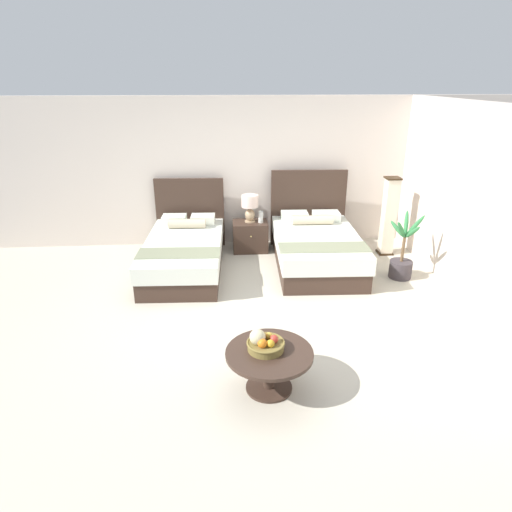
# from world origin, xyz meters

# --- Properties ---
(ground_plane) EXTENTS (9.27, 9.26, 0.02)m
(ground_plane) POSITION_xyz_m (0.00, 0.00, -0.01)
(ground_plane) COLOR beige
(wall_back) EXTENTS (9.27, 0.12, 2.51)m
(wall_back) POSITION_xyz_m (0.00, 2.83, 1.25)
(wall_back) COLOR beige
(wall_back) RESTS_ON ground
(wall_side_right) EXTENTS (0.12, 4.86, 2.51)m
(wall_side_right) POSITION_xyz_m (2.83, 0.40, 1.25)
(wall_side_right) COLOR silver
(wall_side_right) RESTS_ON ground
(bed_near_window) EXTENTS (1.23, 2.27, 1.20)m
(bed_near_window) POSITION_xyz_m (-1.02, 1.65, 0.29)
(bed_near_window) COLOR #3B2A20
(bed_near_window) RESTS_ON ground
(bed_near_corner) EXTENTS (1.36, 2.14, 1.32)m
(bed_near_corner) POSITION_xyz_m (1.03, 1.65, 0.31)
(bed_near_corner) COLOR #3B2A20
(bed_near_corner) RESTS_ON ground
(nightstand) EXTENTS (0.59, 0.47, 0.51)m
(nightstand) POSITION_xyz_m (0.04, 2.35, 0.25)
(nightstand) COLOR #3B2A20
(nightstand) RESTS_ON ground
(table_lamp) EXTENTS (0.28, 0.28, 0.46)m
(table_lamp) POSITION_xyz_m (0.04, 2.37, 0.80)
(table_lamp) COLOR tan
(table_lamp) RESTS_ON nightstand
(vase) EXTENTS (0.08, 0.08, 0.20)m
(vase) POSITION_xyz_m (0.21, 2.31, 0.61)
(vase) COLOR silver
(vase) RESTS_ON nightstand
(coffee_table) EXTENTS (0.82, 0.82, 0.42)m
(coffee_table) POSITION_xyz_m (-0.02, -1.34, 0.32)
(coffee_table) COLOR #3B2A20
(coffee_table) RESTS_ON ground
(fruit_bowl) EXTENTS (0.36, 0.36, 0.21)m
(fruit_bowl) POSITION_xyz_m (-0.06, -1.31, 0.49)
(fruit_bowl) COLOR olive
(fruit_bowl) RESTS_ON coffee_table
(floor_lamp_corner) EXTENTS (0.24, 0.24, 1.30)m
(floor_lamp_corner) POSITION_xyz_m (2.30, 2.02, 0.65)
(floor_lamp_corner) COLOR #322212
(floor_lamp_corner) RESTS_ON ground
(potted_palm) EXTENTS (0.47, 0.54, 0.99)m
(potted_palm) POSITION_xyz_m (2.20, 1.05, 0.26)
(potted_palm) COLOR #3B3438
(potted_palm) RESTS_ON ground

